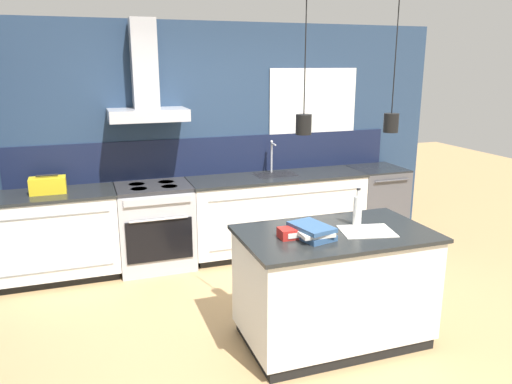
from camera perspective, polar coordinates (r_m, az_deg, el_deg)
name	(u,v)px	position (r m, az deg, el deg)	size (l,w,h in m)	color
ground_plane	(276,329)	(4.34, 2.27, -15.34)	(16.00, 16.00, 0.00)	tan
wall_back	(209,136)	(5.71, -5.38, 6.39)	(5.60, 2.45, 2.60)	navy
counter_run_left	(55,236)	(5.47, -22.02, -4.66)	(1.25, 0.64, 0.91)	black
counter_run_sink	(277,213)	(5.83, 2.36, -2.39)	(2.05, 0.64, 1.29)	black
oven_range	(155,226)	(5.49, -11.46, -3.84)	(0.78, 0.66, 0.91)	#B5B5BA
dishwasher	(375,203)	(6.42, 13.43, -1.25)	(0.61, 0.65, 0.91)	#4C4C51
kitchen_island	(333,286)	(4.03, 8.84, -10.57)	(1.47, 0.87, 0.91)	black
bottle_on_island	(357,210)	(4.01, 11.52, -2.04)	(0.07, 0.07, 0.30)	silver
book_stack	(312,231)	(3.69, 6.47, -4.49)	(0.30, 0.37, 0.10)	#335684
red_supply_box	(292,233)	(3.69, 4.16, -4.67)	(0.19, 0.13, 0.07)	red
paper_pile	(367,231)	(3.92, 12.56, -4.39)	(0.45, 0.39, 0.01)	silver
yellow_toolbox	(48,185)	(5.32, -22.69, 0.72)	(0.34, 0.18, 0.19)	gold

